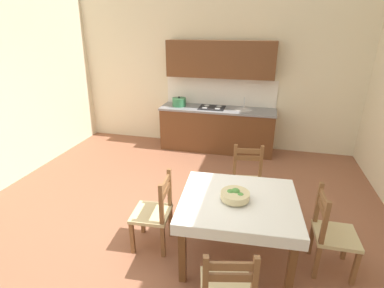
# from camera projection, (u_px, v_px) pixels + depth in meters

# --- Properties ---
(ground_plane) EXTENTS (6.41, 6.74, 0.10)m
(ground_plane) POSITION_uv_depth(u_px,v_px,m) (169.00, 231.00, 3.76)
(ground_plane) COLOR #935B42
(wall_back) EXTENTS (6.41, 0.12, 4.27)m
(wall_back) POSITION_uv_depth(u_px,v_px,m) (215.00, 43.00, 5.75)
(wall_back) COLOR beige
(wall_back) RESTS_ON ground_plane
(kitchen_cabinetry) EXTENTS (2.34, 0.63, 2.20)m
(kitchen_cabinetry) POSITION_uv_depth(u_px,v_px,m) (217.00, 110.00, 5.90)
(kitchen_cabinetry) COLOR brown
(kitchen_cabinetry) RESTS_ON ground_plane
(dining_table) EXTENTS (1.30, 1.15, 0.75)m
(dining_table) POSITION_uv_depth(u_px,v_px,m) (238.00, 209.00, 3.06)
(dining_table) COLOR brown
(dining_table) RESTS_ON ground_plane
(dining_chair_kitchen_side) EXTENTS (0.47, 0.47, 0.93)m
(dining_chair_kitchen_side) POSITION_uv_depth(u_px,v_px,m) (247.00, 182.00, 3.99)
(dining_chair_kitchen_side) COLOR #D1BC89
(dining_chair_kitchen_side) RESTS_ON ground_plane
(dining_chair_tv_side) EXTENTS (0.45, 0.45, 0.93)m
(dining_chair_tv_side) POSITION_uv_depth(u_px,v_px,m) (155.00, 213.00, 3.31)
(dining_chair_tv_side) COLOR #D1BC89
(dining_chair_tv_side) RESTS_ON ground_plane
(dining_chair_window_side) EXTENTS (0.43, 0.43, 0.93)m
(dining_chair_window_side) POSITION_uv_depth(u_px,v_px,m) (332.00, 234.00, 2.97)
(dining_chair_window_side) COLOR #D1BC89
(dining_chair_window_side) RESTS_ON ground_plane
(fruit_bowl) EXTENTS (0.30, 0.30, 0.12)m
(fruit_bowl) POSITION_uv_depth(u_px,v_px,m) (235.00, 195.00, 2.98)
(fruit_bowl) COLOR beige
(fruit_bowl) RESTS_ON dining_table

